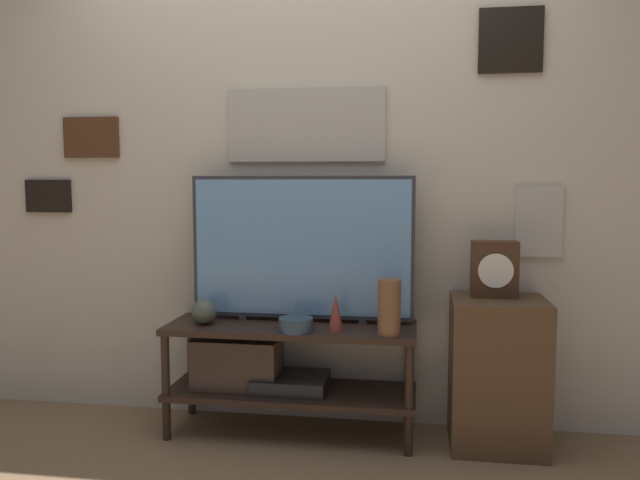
{
  "coord_description": "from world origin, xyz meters",
  "views": [
    {
      "loc": [
        0.6,
        -2.7,
        1.24
      ],
      "look_at": [
        0.15,
        0.24,
        0.97
      ],
      "focal_mm": 35.0,
      "sensor_mm": 36.0,
      "label": 1
    }
  ],
  "objects_px": {
    "vase_slim_bronze": "(336,312)",
    "mantel_clock": "(494,269)",
    "vase_tall_ceramic": "(389,307)",
    "vase_round_glass": "(204,312)",
    "vase_wide_bowl": "(296,325)",
    "television": "(302,248)"
  },
  "relations": [
    {
      "from": "vase_slim_bronze",
      "to": "mantel_clock",
      "type": "xyz_separation_m",
      "value": [
        0.73,
        0.15,
        0.2
      ]
    },
    {
      "from": "vase_slim_bronze",
      "to": "vase_tall_ceramic",
      "type": "distance_m",
      "value": 0.26
    },
    {
      "from": "vase_round_glass",
      "to": "vase_tall_ceramic",
      "type": "distance_m",
      "value": 0.92
    },
    {
      "from": "vase_wide_bowl",
      "to": "mantel_clock",
      "type": "xyz_separation_m",
      "value": [
        0.92,
        0.17,
        0.26
      ]
    },
    {
      "from": "vase_slim_bronze",
      "to": "vase_tall_ceramic",
      "type": "height_order",
      "value": "vase_tall_ceramic"
    },
    {
      "from": "television",
      "to": "vase_wide_bowl",
      "type": "height_order",
      "value": "television"
    },
    {
      "from": "vase_wide_bowl",
      "to": "vase_round_glass",
      "type": "bearing_deg",
      "value": 170.83
    },
    {
      "from": "television",
      "to": "vase_round_glass",
      "type": "relative_size",
      "value": 9.04
    },
    {
      "from": "vase_round_glass",
      "to": "vase_tall_ceramic",
      "type": "relative_size",
      "value": 0.48
    },
    {
      "from": "vase_round_glass",
      "to": "vase_tall_ceramic",
      "type": "xyz_separation_m",
      "value": [
        0.91,
        -0.08,
        0.07
      ]
    },
    {
      "from": "mantel_clock",
      "to": "vase_round_glass",
      "type": "bearing_deg",
      "value": -176.16
    },
    {
      "from": "vase_wide_bowl",
      "to": "vase_round_glass",
      "type": "distance_m",
      "value": 0.48
    },
    {
      "from": "vase_wide_bowl",
      "to": "vase_slim_bronze",
      "type": "bearing_deg",
      "value": 7.49
    },
    {
      "from": "vase_round_glass",
      "to": "vase_slim_bronze",
      "type": "relative_size",
      "value": 0.68
    },
    {
      "from": "television",
      "to": "vase_wide_bowl",
      "type": "bearing_deg",
      "value": -87.26
    },
    {
      "from": "vase_round_glass",
      "to": "mantel_clock",
      "type": "relative_size",
      "value": 0.46
    },
    {
      "from": "television",
      "to": "vase_round_glass",
      "type": "bearing_deg",
      "value": -163.85
    },
    {
      "from": "television",
      "to": "vase_slim_bronze",
      "type": "height_order",
      "value": "television"
    },
    {
      "from": "vase_slim_bronze",
      "to": "mantel_clock",
      "type": "bearing_deg",
      "value": 11.24
    },
    {
      "from": "television",
      "to": "vase_round_glass",
      "type": "distance_m",
      "value": 0.58
    },
    {
      "from": "vase_round_glass",
      "to": "vase_slim_bronze",
      "type": "distance_m",
      "value": 0.66
    },
    {
      "from": "vase_round_glass",
      "to": "vase_tall_ceramic",
      "type": "height_order",
      "value": "vase_tall_ceramic"
    }
  ]
}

